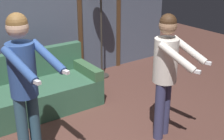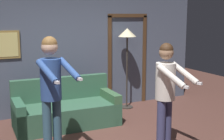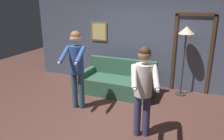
# 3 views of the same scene
# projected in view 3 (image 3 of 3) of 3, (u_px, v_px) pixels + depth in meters

# --- Properties ---
(ground_plane) EXTENTS (12.00, 12.00, 0.00)m
(ground_plane) POSITION_uv_depth(u_px,v_px,m) (104.00, 119.00, 4.54)
(ground_plane) COLOR #54332B
(back_wall_assembly) EXTENTS (6.40, 0.10, 2.60)m
(back_wall_assembly) POSITION_uv_depth(u_px,v_px,m) (136.00, 40.00, 6.14)
(back_wall_assembly) COLOR #4D566B
(back_wall_assembly) RESTS_ON ground_plane
(couch) EXTENTS (1.92, 0.89, 0.87)m
(couch) POSITION_uv_depth(u_px,v_px,m) (118.00, 83.00, 5.78)
(couch) COLOR #335C44
(couch) RESTS_ON ground_plane
(torchiere_lamp) EXTENTS (0.39, 0.39, 1.77)m
(torchiere_lamp) POSITION_uv_depth(u_px,v_px,m) (186.00, 37.00, 5.30)
(torchiere_lamp) COLOR #332D28
(torchiere_lamp) RESTS_ON ground_plane
(person_standing_left) EXTENTS (0.53, 0.74, 1.76)m
(person_standing_left) POSITION_uv_depth(u_px,v_px,m) (76.00, 63.00, 4.71)
(person_standing_left) COLOR #315368
(person_standing_left) RESTS_ON ground_plane
(person_standing_right) EXTENTS (0.56, 0.69, 1.65)m
(person_standing_right) POSITION_uv_depth(u_px,v_px,m) (143.00, 85.00, 3.70)
(person_standing_right) COLOR #383A61
(person_standing_right) RESTS_ON ground_plane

